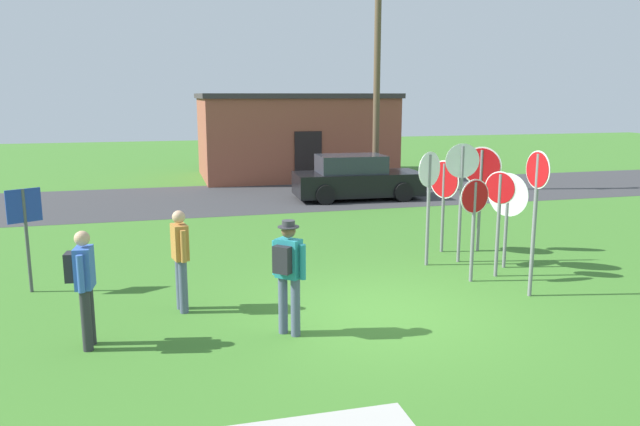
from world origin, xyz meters
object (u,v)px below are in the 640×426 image
object	(u,v)px
parked_car_on_street	(356,179)
stop_sign_rear_left	(444,190)
stop_sign_center_cluster	(429,189)
info_panel_leftmost	(25,221)
stop_sign_rear_right	(536,200)
person_in_teal	(180,255)
stop_sign_leaning_left	(461,182)
stop_sign_leaning_right	(507,204)
stop_sign_far_back	(474,213)
stop_sign_low_front	(481,179)
person_in_blue	(84,281)
stop_sign_nearest	(499,207)
person_on_left	(288,269)
utility_pole	(377,69)

from	to	relation	value
parked_car_on_street	stop_sign_rear_left	size ratio (longest dim) A/B	2.10
stop_sign_center_cluster	info_panel_leftmost	size ratio (longest dim) A/B	1.26
stop_sign_rear_right	person_in_teal	size ratio (longest dim) A/B	1.53
parked_car_on_street	stop_sign_center_cluster	size ratio (longest dim) A/B	1.84
stop_sign_leaning_left	stop_sign_rear_right	bearing A→B (deg)	-86.01
stop_sign_leaning_left	stop_sign_leaning_right	bearing A→B (deg)	-42.18
stop_sign_far_back	info_panel_leftmost	xyz separation A→B (m)	(-8.02, 1.46, -0.02)
stop_sign_low_front	stop_sign_far_back	size ratio (longest dim) A/B	1.21
stop_sign_low_front	person_in_blue	bearing A→B (deg)	-156.50
person_in_teal	info_panel_leftmost	distance (m)	3.14
stop_sign_leaning_left	stop_sign_far_back	size ratio (longest dim) A/B	1.28
stop_sign_nearest	stop_sign_low_front	bearing A→B (deg)	70.82
stop_sign_far_back	stop_sign_low_front	bearing A→B (deg)	58.06
person_on_left	parked_car_on_street	bearing A→B (deg)	67.19
stop_sign_nearest	person_in_teal	world-z (taller)	stop_sign_nearest
utility_pole	stop_sign_leaning_right	size ratio (longest dim) A/B	4.31
stop_sign_nearest	info_panel_leftmost	size ratio (longest dim) A/B	1.10
stop_sign_leaning_right	person_in_teal	distance (m)	6.62
stop_sign_center_cluster	stop_sign_far_back	distance (m)	1.35
parked_car_on_street	stop_sign_leaning_right	xyz separation A→B (m)	(0.32, -8.88, 0.65)
stop_sign_rear_left	stop_sign_rear_right	xyz separation A→B (m)	(0.13, -3.25, 0.29)
stop_sign_leaning_left	stop_sign_center_cluster	world-z (taller)	stop_sign_leaning_left
stop_sign_nearest	stop_sign_center_cluster	bearing A→B (deg)	132.01
stop_sign_center_cluster	stop_sign_far_back	world-z (taller)	stop_sign_center_cluster
utility_pole	person_in_blue	xyz separation A→B (m)	(-8.86, -12.59, -3.45)
stop_sign_rear_left	stop_sign_far_back	xyz separation A→B (m)	(-0.45, -2.20, -0.11)
stop_sign_leaning_right	info_panel_leftmost	distance (m)	9.19
stop_sign_leaning_right	stop_sign_far_back	bearing A→B (deg)	-148.61
stop_sign_leaning_left	person_on_left	bearing A→B (deg)	-145.06
utility_pole	stop_sign_leaning_left	size ratio (longest dim) A/B	3.36
stop_sign_far_back	stop_sign_center_cluster	bearing A→B (deg)	105.29
parked_car_on_street	stop_sign_low_front	bearing A→B (deg)	-86.36
person_in_teal	stop_sign_leaning_left	bearing A→B (deg)	15.11
stop_sign_rear_left	stop_sign_far_back	bearing A→B (deg)	-101.61
stop_sign_center_cluster	parked_car_on_street	bearing A→B (deg)	82.03
info_panel_leftmost	person_in_teal	bearing A→B (deg)	-33.11
stop_sign_rear_right	info_panel_leftmost	xyz separation A→B (m)	(-8.61, 2.51, -0.42)
stop_sign_leaning_left	person_on_left	size ratio (longest dim) A/B	1.46
parked_car_on_street	info_panel_leftmost	world-z (taller)	info_panel_leftmost
stop_sign_low_front	person_in_teal	distance (m)	7.13
parked_car_on_street	person_in_blue	size ratio (longest dim) A/B	2.59
stop_sign_far_back	stop_sign_rear_right	size ratio (longest dim) A/B	0.76
stop_sign_leaning_left	stop_sign_rear_left	xyz separation A→B (m)	(0.03, 0.87, -0.28)
stop_sign_leaning_right	info_panel_leftmost	xyz separation A→B (m)	(-9.16, 0.77, -0.03)
stop_sign_nearest	stop_sign_rear_right	world-z (taller)	stop_sign_rear_right
stop_sign_nearest	stop_sign_leaning_right	distance (m)	0.72
person_on_left	stop_sign_nearest	bearing A→B (deg)	22.43
person_in_blue	parked_car_on_street	bearing A→B (deg)	55.42
utility_pole	stop_sign_rear_left	distance (m)	9.59
stop_sign_leaning_left	stop_sign_rear_right	size ratio (longest dim) A/B	0.98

